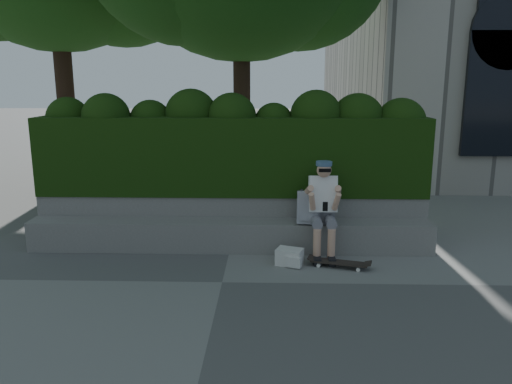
{
  "coord_description": "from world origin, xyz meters",
  "views": [
    {
      "loc": [
        0.6,
        -5.89,
        2.49
      ],
      "look_at": [
        0.4,
        1.0,
        0.95
      ],
      "focal_mm": 35.0,
      "sensor_mm": 36.0,
      "label": 1
    }
  ],
  "objects_px": {
    "person": "(323,205)",
    "skateboard": "(339,263)",
    "backpack_plaid": "(308,208)",
    "backpack_ground": "(290,257)"
  },
  "relations": [
    {
      "from": "backpack_plaid",
      "to": "backpack_ground",
      "type": "height_order",
      "value": "backpack_plaid"
    },
    {
      "from": "backpack_ground",
      "to": "backpack_plaid",
      "type": "bearing_deg",
      "value": 80.06
    },
    {
      "from": "skateboard",
      "to": "backpack_plaid",
      "type": "distance_m",
      "value": 0.94
    },
    {
      "from": "person",
      "to": "backpack_plaid",
      "type": "bearing_deg",
      "value": 157.84
    },
    {
      "from": "person",
      "to": "skateboard",
      "type": "bearing_deg",
      "value": -69.62
    },
    {
      "from": "skateboard",
      "to": "backpack_ground",
      "type": "height_order",
      "value": "backpack_ground"
    },
    {
      "from": "skateboard",
      "to": "backpack_plaid",
      "type": "bearing_deg",
      "value": 139.18
    },
    {
      "from": "backpack_plaid",
      "to": "backpack_ground",
      "type": "xyz_separation_m",
      "value": [
        -0.29,
        -0.5,
        -0.58
      ]
    },
    {
      "from": "person",
      "to": "backpack_plaid",
      "type": "height_order",
      "value": "person"
    },
    {
      "from": "person",
      "to": "backpack_plaid",
      "type": "distance_m",
      "value": 0.22
    }
  ]
}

